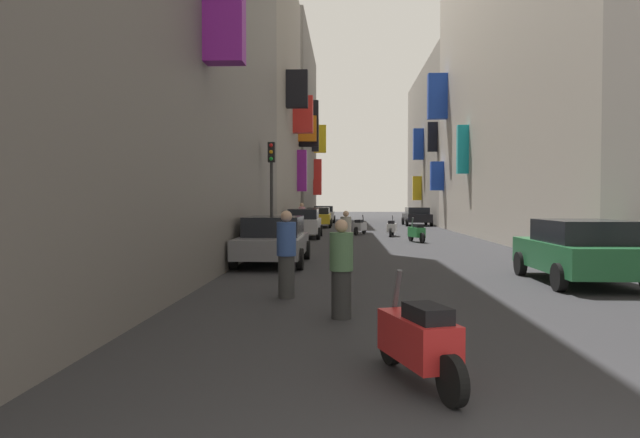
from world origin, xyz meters
The scene contains 20 objects.
ground_plane centered at (0.00, 30.00, 0.00)m, with size 140.00×140.00×0.00m, color #2D2D30.
building_left_mid_a centered at (-7.98, 30.82, 7.76)m, with size 7.34×14.13×15.54m.
building_left_mid_c centered at (-7.99, 50.34, 8.35)m, with size 7.23×19.33×16.71m.
building_right_mid_a centered at (8.00, 26.06, 10.51)m, with size 7.29×26.23×21.03m.
building_right_mid_b centered at (7.99, 49.57, 6.84)m, with size 6.88×20.84×13.68m.
parked_car_black centered at (3.78, 42.15, 0.75)m, with size 2.02×4.50×1.42m.
parked_car_white centered at (-3.72, 47.99, 0.78)m, with size 2.01×4.04×1.47m.
parked_car_silver centered at (-3.98, 26.72, 0.78)m, with size 1.85×4.10×1.49m.
parked_car_green centered at (3.56, 10.69, 0.77)m, with size 2.03×4.00×1.46m.
parked_car_grey centered at (-3.99, 14.44, 0.75)m, with size 2.03×4.41×1.43m.
parked_car_yellow centered at (-3.79, 38.92, 0.76)m, with size 1.98×4.31×1.43m.
scooter_silver centered at (-0.98, 29.57, 0.46)m, with size 0.80×1.81×1.13m.
scooter_green centered at (1.47, 23.81, 0.46)m, with size 0.71×1.87×1.13m.
scooter_white centered at (0.68, 28.21, 0.46)m, with size 0.63×1.96×1.13m.
scooter_red centered at (-1.07, 3.25, 0.46)m, with size 0.78×1.85×1.13m.
pedestrian_crossing centered at (-1.80, 17.30, 0.77)m, with size 0.54×0.54×1.56m.
pedestrian_near_left centered at (-4.36, 30.65, 0.90)m, with size 0.52×0.52×1.80m.
pedestrian_near_right centered at (-1.89, 6.49, 0.79)m, with size 0.44×0.44×1.60m.
pedestrian_mid_street centered at (-2.98, 8.41, 0.85)m, with size 0.38×0.38×1.71m.
traffic_light_near_corner centered at (-4.59, 18.69, 2.80)m, with size 0.26×0.34×4.10m.
Camera 1 is at (-1.83, -2.64, 1.89)m, focal length 32.02 mm.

